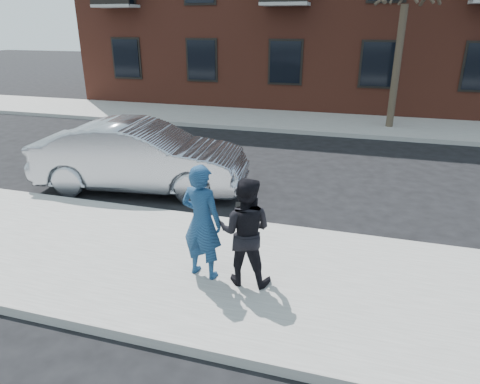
% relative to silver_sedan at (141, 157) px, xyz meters
% --- Properties ---
extents(ground, '(100.00, 100.00, 0.00)m').
position_rel_silver_sedan_xyz_m(ground, '(1.35, -2.89, -0.81)').
color(ground, black).
rests_on(ground, ground).
extents(near_sidewalk, '(50.00, 3.50, 0.15)m').
position_rel_silver_sedan_xyz_m(near_sidewalk, '(1.35, -3.14, -0.74)').
color(near_sidewalk, gray).
rests_on(near_sidewalk, ground).
extents(near_curb, '(50.00, 0.10, 0.15)m').
position_rel_silver_sedan_xyz_m(near_curb, '(1.35, -1.34, -0.74)').
color(near_curb, '#999691').
rests_on(near_curb, ground).
extents(far_sidewalk, '(50.00, 3.50, 0.15)m').
position_rel_silver_sedan_xyz_m(far_sidewalk, '(1.35, 8.36, -0.74)').
color(far_sidewalk, gray).
rests_on(far_sidewalk, ground).
extents(far_curb, '(50.00, 0.10, 0.15)m').
position_rel_silver_sedan_xyz_m(far_curb, '(1.35, 6.56, -0.74)').
color(far_curb, '#999691').
rests_on(far_curb, ground).
extents(silver_sedan, '(5.12, 2.36, 1.63)m').
position_rel_silver_sedan_xyz_m(silver_sedan, '(0.00, 0.00, 0.00)').
color(silver_sedan, '#999BA3').
rests_on(silver_sedan, ground).
extents(man_hoodie, '(0.71, 0.56, 1.76)m').
position_rel_silver_sedan_xyz_m(man_hoodie, '(2.85, -3.34, 0.22)').
color(man_hoodie, navy).
rests_on(man_hoodie, near_sidewalk).
extents(man_peacoat, '(0.82, 0.65, 1.63)m').
position_rel_silver_sedan_xyz_m(man_peacoat, '(3.51, -3.33, 0.15)').
color(man_peacoat, black).
rests_on(man_peacoat, near_sidewalk).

